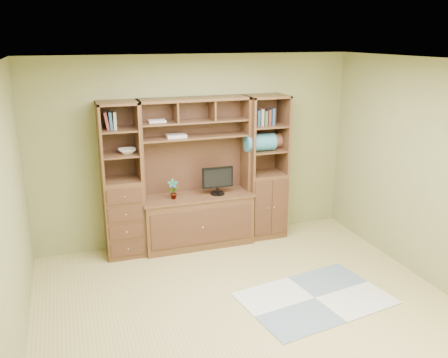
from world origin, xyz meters
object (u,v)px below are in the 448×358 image
object	(u,v)px
left_tower	(122,181)
monitor	(218,176)
center_hutch	(197,175)
right_tower	(265,168)

from	to	relation	value
left_tower	monitor	distance (m)	1.28
left_tower	center_hutch	bearing A→B (deg)	-2.29
center_hutch	left_tower	size ratio (longest dim) A/B	1.00
center_hutch	left_tower	bearing A→B (deg)	177.71
center_hutch	right_tower	bearing A→B (deg)	2.23
right_tower	monitor	xyz separation A→B (m)	(-0.74, -0.07, -0.03)
center_hutch	monitor	world-z (taller)	center_hutch
center_hutch	monitor	xyz separation A→B (m)	(0.28, -0.03, -0.03)
left_tower	right_tower	bearing A→B (deg)	0.00
center_hutch	right_tower	distance (m)	1.03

